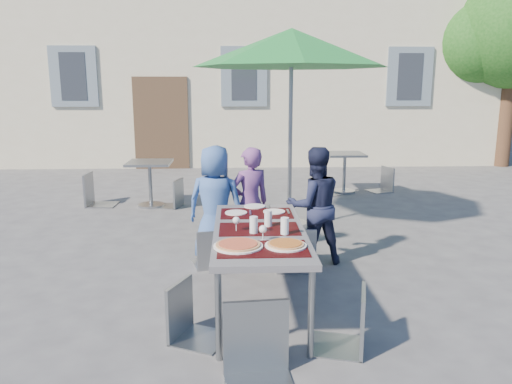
{
  "coord_description": "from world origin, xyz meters",
  "views": [
    {
      "loc": [
        -0.25,
        -4.69,
        1.99
      ],
      "look_at": [
        -0.03,
        0.44,
        0.89
      ],
      "focal_mm": 35.0,
      "sensor_mm": 36.0,
      "label": 1
    }
  ],
  "objects_px": {
    "dining_table": "(259,235)",
    "bg_chair_l_1": "(324,169)",
    "chair_0": "(211,225)",
    "bg_chair_r_1": "(384,165)",
    "chair_1": "(247,216)",
    "child_1": "(250,203)",
    "chair_5": "(258,298)",
    "bg_chair_l_0": "(94,169)",
    "bg_chair_r_0": "(173,176)",
    "child_0": "(215,203)",
    "pizza_near_right": "(286,244)",
    "chair_4": "(351,284)",
    "patio_umbrella": "(292,49)",
    "child_2": "(314,206)",
    "chair_3": "(189,278)",
    "chair_2": "(296,222)",
    "cafe_table_0": "(150,176)",
    "pizza_near_left": "(238,245)",
    "cafe_table_1": "(345,165)"
  },
  "relations": [
    {
      "from": "dining_table",
      "to": "bg_chair_l_1",
      "type": "bearing_deg",
      "value": 73.16
    },
    {
      "from": "chair_0",
      "to": "bg_chair_r_1",
      "type": "height_order",
      "value": "bg_chair_r_1"
    },
    {
      "from": "chair_1",
      "to": "bg_chair_r_1",
      "type": "xyz_separation_m",
      "value": [
        2.73,
        4.01,
        -0.08
      ]
    },
    {
      "from": "child_1",
      "to": "chair_5",
      "type": "distance_m",
      "value": 2.57
    },
    {
      "from": "bg_chair_l_0",
      "to": "bg_chair_r_0",
      "type": "height_order",
      "value": "bg_chair_l_0"
    },
    {
      "from": "dining_table",
      "to": "child_0",
      "type": "bearing_deg",
      "value": 108.02
    },
    {
      "from": "pizza_near_right",
      "to": "chair_4",
      "type": "distance_m",
      "value": 0.58
    },
    {
      "from": "chair_1",
      "to": "patio_umbrella",
      "type": "distance_m",
      "value": 2.46
    },
    {
      "from": "child_1",
      "to": "child_2",
      "type": "xyz_separation_m",
      "value": [
        0.72,
        -0.22,
        0.01
      ]
    },
    {
      "from": "chair_0",
      "to": "chair_3",
      "type": "distance_m",
      "value": 1.61
    },
    {
      "from": "chair_1",
      "to": "bg_chair_l_1",
      "type": "height_order",
      "value": "chair_1"
    },
    {
      "from": "dining_table",
      "to": "chair_1",
      "type": "relative_size",
      "value": 1.83
    },
    {
      "from": "child_0",
      "to": "child_2",
      "type": "bearing_deg",
      "value": -174.15
    },
    {
      "from": "chair_4",
      "to": "chair_3",
      "type": "bearing_deg",
      "value": 169.9
    },
    {
      "from": "child_0",
      "to": "bg_chair_l_1",
      "type": "relative_size",
      "value": 1.58
    },
    {
      "from": "chair_1",
      "to": "chair_3",
      "type": "height_order",
      "value": "chair_1"
    },
    {
      "from": "pizza_near_right",
      "to": "patio_umbrella",
      "type": "relative_size",
      "value": 0.12
    },
    {
      "from": "chair_5",
      "to": "patio_umbrella",
      "type": "distance_m",
      "value": 4.17
    },
    {
      "from": "chair_5",
      "to": "bg_chair_l_0",
      "type": "distance_m",
      "value": 5.85
    },
    {
      "from": "child_2",
      "to": "chair_4",
      "type": "height_order",
      "value": "child_2"
    },
    {
      "from": "child_1",
      "to": "chair_0",
      "type": "xyz_separation_m",
      "value": [
        -0.44,
        -0.32,
        -0.17
      ]
    },
    {
      "from": "bg_chair_r_1",
      "to": "chair_2",
      "type": "bearing_deg",
      "value": -117.96
    },
    {
      "from": "dining_table",
      "to": "chair_5",
      "type": "relative_size",
      "value": 1.77
    },
    {
      "from": "child_0",
      "to": "chair_2",
      "type": "height_order",
      "value": "child_0"
    },
    {
      "from": "bg_chair_l_1",
      "to": "patio_umbrella",
      "type": "bearing_deg",
      "value": -111.79
    },
    {
      "from": "child_0",
      "to": "chair_4",
      "type": "distance_m",
      "value": 2.36
    },
    {
      "from": "pizza_near_right",
      "to": "bg_chair_l_1",
      "type": "relative_size",
      "value": 0.39
    },
    {
      "from": "cafe_table_0",
      "to": "bg_chair_r_1",
      "type": "xyz_separation_m",
      "value": [
        4.26,
        1.05,
        -0.01
      ]
    },
    {
      "from": "child_2",
      "to": "chair_3",
      "type": "relative_size",
      "value": 1.51
    },
    {
      "from": "child_0",
      "to": "chair_1",
      "type": "bearing_deg",
      "value": 153.85
    },
    {
      "from": "cafe_table_0",
      "to": "bg_chair_l_0",
      "type": "xyz_separation_m",
      "value": [
        -0.95,
        0.13,
        0.09
      ]
    },
    {
      "from": "pizza_near_left",
      "to": "patio_umbrella",
      "type": "distance_m",
      "value": 3.55
    },
    {
      "from": "chair_4",
      "to": "chair_5",
      "type": "relative_size",
      "value": 0.87
    },
    {
      "from": "pizza_near_left",
      "to": "chair_2",
      "type": "bearing_deg",
      "value": 65.59
    },
    {
      "from": "pizza_near_left",
      "to": "chair_2",
      "type": "height_order",
      "value": "chair_2"
    },
    {
      "from": "bg_chair_l_0",
      "to": "chair_2",
      "type": "bearing_deg",
      "value": -46.8
    },
    {
      "from": "chair_1",
      "to": "chair_5",
      "type": "xyz_separation_m",
      "value": [
        0.02,
        -2.2,
        0.02
      ]
    },
    {
      "from": "chair_0",
      "to": "bg_chair_r_0",
      "type": "distance_m",
      "value": 2.96
    },
    {
      "from": "child_1",
      "to": "dining_table",
      "type": "bearing_deg",
      "value": 68.86
    },
    {
      "from": "pizza_near_right",
      "to": "bg_chair_r_0",
      "type": "xyz_separation_m",
      "value": [
        -1.42,
        4.44,
        -0.25
      ]
    },
    {
      "from": "patio_umbrella",
      "to": "cafe_table_1",
      "type": "xyz_separation_m",
      "value": [
        1.32,
        2.46,
        -1.94
      ]
    },
    {
      "from": "chair_3",
      "to": "chair_5",
      "type": "relative_size",
      "value": 0.84
    },
    {
      "from": "cafe_table_1",
      "to": "pizza_near_left",
      "type": "bearing_deg",
      "value": -110.57
    },
    {
      "from": "patio_umbrella",
      "to": "pizza_near_left",
      "type": "bearing_deg",
      "value": -103.78
    },
    {
      "from": "child_2",
      "to": "cafe_table_1",
      "type": "distance_m",
      "value": 3.99
    },
    {
      "from": "chair_1",
      "to": "child_2",
      "type": "bearing_deg",
      "value": 10.6
    },
    {
      "from": "bg_chair_r_0",
      "to": "child_1",
      "type": "bearing_deg",
      "value": -64.63
    },
    {
      "from": "patio_umbrella",
      "to": "bg_chair_r_1",
      "type": "height_order",
      "value": "patio_umbrella"
    },
    {
      "from": "bg_chair_l_0",
      "to": "chair_3",
      "type": "bearing_deg",
      "value": -66.8
    },
    {
      "from": "dining_table",
      "to": "chair_0",
      "type": "xyz_separation_m",
      "value": [
        -0.47,
        1.08,
        -0.21
      ]
    }
  ]
}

